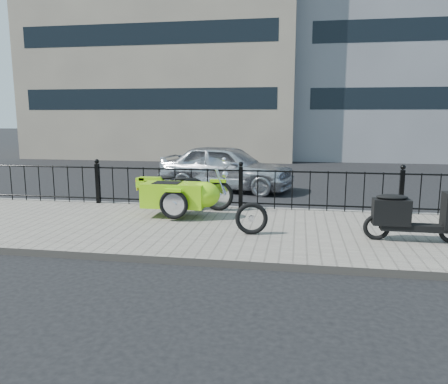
% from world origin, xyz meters
% --- Properties ---
extents(ground, '(120.00, 120.00, 0.00)m').
position_xyz_m(ground, '(0.00, 0.00, 0.00)').
color(ground, black).
rests_on(ground, ground).
extents(sidewalk, '(30.00, 3.80, 0.12)m').
position_xyz_m(sidewalk, '(0.00, -0.50, 0.06)').
color(sidewalk, slate).
rests_on(sidewalk, ground).
extents(curb, '(30.00, 0.10, 0.12)m').
position_xyz_m(curb, '(0.00, 1.44, 0.06)').
color(curb, gray).
rests_on(curb, ground).
extents(iron_fence, '(14.11, 0.11, 1.08)m').
position_xyz_m(iron_fence, '(0.00, 1.30, 0.59)').
color(iron_fence, black).
rests_on(iron_fence, sidewalk).
extents(building_tan, '(14.00, 8.01, 12.00)m').
position_xyz_m(building_tan, '(-6.00, 15.99, 6.00)').
color(building_tan, gray).
rests_on(building_tan, ground).
extents(building_grey, '(12.00, 8.01, 15.00)m').
position_xyz_m(building_grey, '(7.00, 16.99, 7.50)').
color(building_grey, gray).
rests_on(building_grey, ground).
extents(motorcycle_sidecar, '(2.28, 1.48, 0.98)m').
position_xyz_m(motorcycle_sidecar, '(-1.08, 0.32, 0.59)').
color(motorcycle_sidecar, black).
rests_on(motorcycle_sidecar, sidewalk).
extents(scooter, '(1.67, 0.49, 1.13)m').
position_xyz_m(scooter, '(3.13, -0.90, 0.56)').
color(scooter, black).
rests_on(scooter, sidewalk).
extents(spare_tire, '(0.59, 0.16, 0.59)m').
position_xyz_m(spare_tire, '(0.49, -0.92, 0.41)').
color(spare_tire, black).
rests_on(spare_tire, sidewalk).
extents(sedan_car, '(4.30, 2.43, 1.38)m').
position_xyz_m(sedan_car, '(-0.84, 4.38, 0.69)').
color(sedan_car, '#BABCC1').
rests_on(sedan_car, ground).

